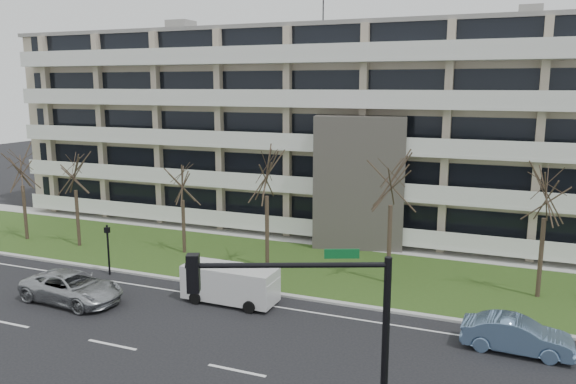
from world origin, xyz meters
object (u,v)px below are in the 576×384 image
at_px(traffic_signal, 319,330).
at_px(blue_sedan, 517,335).
at_px(silver_pickup, 72,287).
at_px(pedestrian_signal, 108,243).
at_px(white_van, 231,281).

bearing_deg(traffic_signal, blue_sedan, 38.80).
height_order(silver_pickup, pedestrian_signal, pedestrian_signal).
height_order(white_van, traffic_signal, traffic_signal).
bearing_deg(silver_pickup, blue_sedan, -79.54).
height_order(blue_sedan, white_van, white_van).
distance_m(blue_sedan, pedestrian_signal, 22.37).
relative_size(traffic_signal, pedestrian_signal, 2.20).
bearing_deg(pedestrian_signal, traffic_signal, -32.11).
distance_m(silver_pickup, traffic_signal, 17.88).
bearing_deg(white_van, blue_sedan, -0.85).
xyz_separation_m(white_van, traffic_signal, (8.18, -10.36, 3.16)).
xyz_separation_m(silver_pickup, white_van, (7.68, 2.92, 0.37)).
relative_size(blue_sedan, pedestrian_signal, 1.48).
bearing_deg(pedestrian_signal, blue_sedan, -1.83).
relative_size(silver_pickup, blue_sedan, 1.24).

